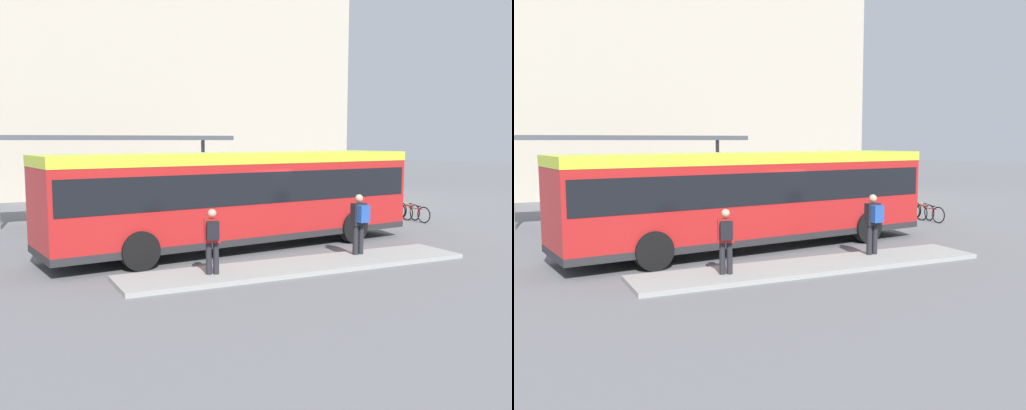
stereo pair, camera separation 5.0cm
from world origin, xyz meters
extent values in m
plane|color=slate|center=(0.00, 0.00, 0.00)|extent=(120.00, 120.00, 0.00)
cube|color=#9E9E99|center=(0.34, -3.21, 0.06)|extent=(9.66, 1.80, 0.12)
cube|color=red|center=(0.00, 0.00, 1.66)|extent=(12.13, 3.91, 2.62)
cube|color=#C6DB33|center=(0.00, 0.00, 2.82)|extent=(12.15, 3.93, 0.30)
cube|color=black|center=(0.00, 0.00, 1.97)|extent=(11.89, 3.91, 0.92)
cube|color=black|center=(5.89, 0.74, 1.97)|extent=(0.36, 2.24, 1.01)
cube|color=#28282B|center=(0.00, 0.00, 0.45)|extent=(12.14, 3.92, 0.20)
cylinder|color=black|center=(3.52, 1.62, 0.52)|extent=(1.06, 0.41, 1.04)
cylinder|color=black|center=(3.81, -0.70, 0.52)|extent=(1.06, 0.41, 1.04)
cylinder|color=black|center=(-3.81, 0.70, 0.52)|extent=(1.06, 0.41, 1.04)
cylinder|color=black|center=(-3.52, -1.62, 0.52)|extent=(1.06, 0.41, 1.04)
cylinder|color=#232328|center=(-2.25, -3.25, 0.51)|extent=(0.15, 0.15, 0.78)
cylinder|color=#232328|center=(-2.08, -3.30, 0.51)|extent=(0.15, 0.15, 0.78)
cube|color=#B21E1E|center=(-2.17, -3.27, 1.19)|extent=(0.43, 0.31, 0.58)
cube|color=black|center=(-2.22, -3.46, 1.22)|extent=(0.33, 0.26, 0.44)
sphere|color=tan|center=(-2.17, -3.27, 1.61)|extent=(0.21, 0.21, 0.21)
cylinder|color=#232328|center=(2.37, -2.83, 0.54)|extent=(0.16, 0.16, 0.84)
cylinder|color=#232328|center=(2.55, -2.82, 0.54)|extent=(0.16, 0.16, 0.84)
cube|color=black|center=(2.46, -2.82, 1.27)|extent=(0.43, 0.25, 0.63)
cube|color=#234CA3|center=(2.47, -3.04, 1.30)|extent=(0.32, 0.22, 0.48)
sphere|color=tan|center=(2.46, -2.82, 1.72)|extent=(0.23, 0.23, 0.23)
torus|color=black|center=(8.91, 2.63, 0.33)|extent=(0.12, 0.68, 0.68)
torus|color=black|center=(9.01, 1.72, 0.33)|extent=(0.12, 0.68, 0.68)
cylinder|color=red|center=(8.96, 2.18, 0.55)|extent=(0.11, 0.71, 0.04)
cylinder|color=red|center=(8.98, 2.01, 0.50)|extent=(0.04, 0.04, 0.33)
cube|color=black|center=(8.98, 2.01, 0.66)|extent=(0.09, 0.19, 0.04)
cylinder|color=red|center=(8.92, 2.54, 0.63)|extent=(0.48, 0.09, 0.03)
torus|color=black|center=(9.30, 3.40, 0.34)|extent=(0.11, 0.69, 0.68)
torus|color=black|center=(9.21, 2.48, 0.34)|extent=(0.11, 0.69, 0.68)
cylinder|color=orange|center=(9.25, 2.94, 0.56)|extent=(0.11, 0.72, 0.04)
cylinder|color=orange|center=(9.24, 2.77, 0.50)|extent=(0.04, 0.04, 0.33)
cube|color=black|center=(9.24, 2.77, 0.67)|extent=(0.09, 0.19, 0.04)
cylinder|color=orange|center=(9.29, 3.31, 0.64)|extent=(0.48, 0.08, 0.03)
torus|color=black|center=(9.03, 3.25, 0.34)|extent=(0.16, 0.68, 0.68)
torus|color=black|center=(8.88, 4.16, 0.34)|extent=(0.16, 0.68, 0.68)
cylinder|color=#2847AD|center=(8.95, 3.70, 0.56)|extent=(0.15, 0.72, 0.04)
cylinder|color=#2847AD|center=(8.92, 3.87, 0.50)|extent=(0.04, 0.04, 0.33)
cube|color=black|center=(8.92, 3.87, 0.67)|extent=(0.10, 0.19, 0.04)
cylinder|color=#2847AD|center=(9.01, 3.34, 0.64)|extent=(0.48, 0.11, 0.03)
cube|color=#4C515B|center=(-2.51, 7.29, 3.44)|extent=(9.64, 3.32, 0.18)
cylinder|color=gray|center=(1.58, 7.29, 1.68)|extent=(0.16, 0.16, 3.35)
cylinder|color=slate|center=(-4.08, 5.03, 0.29)|extent=(0.66, 0.66, 0.58)
sphere|color=#286B2D|center=(-4.08, 5.03, 0.87)|extent=(0.76, 0.76, 0.76)
cylinder|color=slate|center=(0.53, 4.31, 0.32)|extent=(0.90, 0.90, 0.64)
sphere|color=#235B28|center=(0.53, 4.31, 1.02)|extent=(1.03, 1.03, 1.03)
cube|color=#BCB29E|center=(4.85, 23.15, 8.47)|extent=(22.44, 11.62, 16.94)
camera|label=1|loc=(-7.13, -15.93, 3.36)|focal=40.00mm
camera|label=2|loc=(-7.09, -15.96, 3.36)|focal=40.00mm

